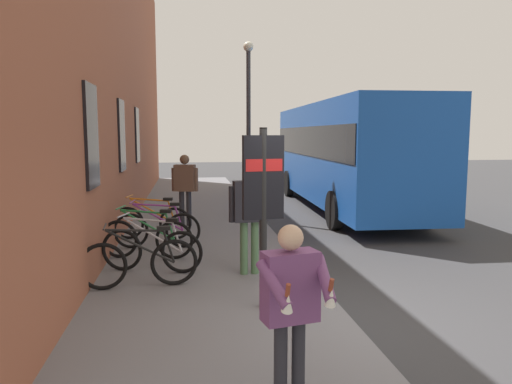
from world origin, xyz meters
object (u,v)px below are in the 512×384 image
object	(u,v)px
bicycle_under_window	(152,222)
city_bus	(344,150)
bicycle_nearest_sign	(140,262)
pedestrian_crossing_street	(249,208)
bicycle_far_end	(147,238)
transit_info_sign	(263,189)
pedestrian_near_bus	(185,183)
street_lamp	(248,113)
tourist_with_hotdogs	(291,298)
bicycle_by_door	(152,249)
bicycle_beside_lamp	(157,229)

from	to	relation	value
bicycle_under_window	city_bus	world-z (taller)	city_bus
bicycle_nearest_sign	pedestrian_crossing_street	distance (m)	1.94
bicycle_far_end	pedestrian_crossing_street	size ratio (longest dim) A/B	0.96
transit_info_sign	bicycle_under_window	bearing A→B (deg)	21.53
city_bus	pedestrian_near_bus	distance (m)	5.88
city_bus	bicycle_nearest_sign	bearing A→B (deg)	143.54
bicycle_far_end	transit_info_sign	distance (m)	3.52
transit_info_sign	city_bus	bearing A→B (deg)	-24.51
bicycle_far_end	street_lamp	distance (m)	5.75
pedestrian_crossing_street	tourist_with_hotdogs	size ratio (longest dim) A/B	1.14
bicycle_by_door	street_lamp	xyz separation A→B (m)	(5.45, -2.34, 2.50)
bicycle_by_door	pedestrian_crossing_street	bearing A→B (deg)	-101.70
bicycle_nearest_sign	bicycle_beside_lamp	bearing A→B (deg)	-2.56
tourist_with_hotdogs	bicycle_beside_lamp	bearing A→B (deg)	13.34
pedestrian_near_bus	pedestrian_crossing_street	bearing A→B (deg)	-166.59
bicycle_nearest_sign	city_bus	world-z (taller)	city_bus
bicycle_far_end	transit_info_sign	size ratio (longest dim) A/B	0.73
bicycle_by_door	bicycle_far_end	distance (m)	0.92
bicycle_nearest_sign	transit_info_sign	bearing A→B (deg)	-122.03
pedestrian_near_bus	bicycle_far_end	bearing A→B (deg)	167.66
bicycle_nearest_sign	bicycle_by_door	distance (m)	0.84
bicycle_far_end	bicycle_beside_lamp	bearing A→B (deg)	-9.65
bicycle_by_door	bicycle_far_end	world-z (taller)	same
bicycle_far_end	city_bus	distance (m)	8.50
pedestrian_crossing_street	pedestrian_near_bus	distance (m)	4.58
city_bus	transit_info_sign	bearing A→B (deg)	155.49
bicycle_beside_lamp	pedestrian_near_bus	bearing A→B (deg)	-13.26
bicycle_nearest_sign	tourist_with_hotdogs	distance (m)	3.91
transit_info_sign	street_lamp	size ratio (longest dim) A/B	0.50
bicycle_far_end	bicycle_beside_lamp	size ratio (longest dim) A/B	0.98
bicycle_under_window	pedestrian_near_bus	bearing A→B (deg)	-25.31
city_bus	pedestrian_near_bus	xyz separation A→B (m)	(-2.86, 5.09, -0.70)
bicycle_far_end	pedestrian_near_bus	size ratio (longest dim) A/B	0.97
pedestrian_crossing_street	city_bus	bearing A→B (deg)	-28.87
transit_info_sign	pedestrian_crossing_street	distance (m)	1.65
bicycle_nearest_sign	bicycle_by_door	size ratio (longest dim) A/B	1.03
bicycle_far_end	tourist_with_hotdogs	bearing A→B (deg)	-163.24
bicycle_beside_lamp	transit_info_sign	distance (m)	4.16
bicycle_far_end	tourist_with_hotdogs	world-z (taller)	tourist_with_hotdogs
bicycle_by_door	pedestrian_near_bus	bearing A→B (deg)	-7.58
bicycle_far_end	city_bus	size ratio (longest dim) A/B	0.16
bicycle_far_end	pedestrian_near_bus	xyz separation A→B (m)	(3.21, -0.70, 0.71)
bicycle_by_door	street_lamp	world-z (taller)	street_lamp
bicycle_nearest_sign	street_lamp	bearing A→B (deg)	-21.43
transit_info_sign	city_bus	xyz separation A→B (m)	(8.88, -4.05, 0.20)
bicycle_beside_lamp	pedestrian_crossing_street	size ratio (longest dim) A/B	0.98
transit_info_sign	pedestrian_near_bus	distance (m)	6.13
bicycle_beside_lamp	street_lamp	bearing A→B (deg)	-32.32
bicycle_nearest_sign	transit_info_sign	xyz separation A→B (m)	(-1.07, -1.72, 1.21)
bicycle_by_door	bicycle_under_window	xyz separation A→B (m)	(2.58, 0.18, 0.00)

